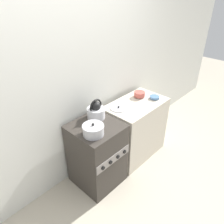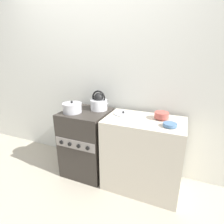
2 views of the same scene
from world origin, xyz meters
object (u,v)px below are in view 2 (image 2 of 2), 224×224
Objects in this scene: small_ceramic_bowl at (170,125)px; loose_pot_lid at (123,114)px; kettle at (99,103)px; cooking_pot at (72,108)px; enamel_bowl at (162,115)px; stove at (87,142)px.

loose_pot_lid is (-0.52, 0.18, -0.01)m from small_ceramic_bowl.
kettle is 0.32m from cooking_pot.
kettle is at bearing 41.45° from cooking_pot.
enamel_bowl is at bearing 119.85° from small_ceramic_bowl.
small_ceramic_bowl is at bearing -6.39° from stove.
cooking_pot reaches higher than loose_pot_lid.
loose_pot_lid is at bearing 179.82° from enamel_bowl.
kettle is (0.12, 0.12, 0.50)m from stove.
enamel_bowl is at bearing 4.40° from stove.
loose_pot_lid is (-0.42, 0.00, -0.04)m from enamel_bowl.
small_ceramic_bowl reaches higher than stove.
stove is 0.53m from kettle.
enamel_bowl is 0.20m from small_ceramic_bowl.
enamel_bowl is 1.15× the size of small_ceramic_bowl.
cooking_pot is (-0.12, -0.10, 0.47)m from stove.
enamel_bowl reaches higher than small_ceramic_bowl.
small_ceramic_bowl is 0.55m from loose_pot_lid.
small_ceramic_bowl is (0.85, -0.23, -0.06)m from kettle.
stove is 0.62m from loose_pot_lid.
small_ceramic_bowl is at bearing -18.80° from loose_pot_lid.
enamel_bowl is 0.42m from loose_pot_lid.
kettle is 0.89m from small_ceramic_bowl.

